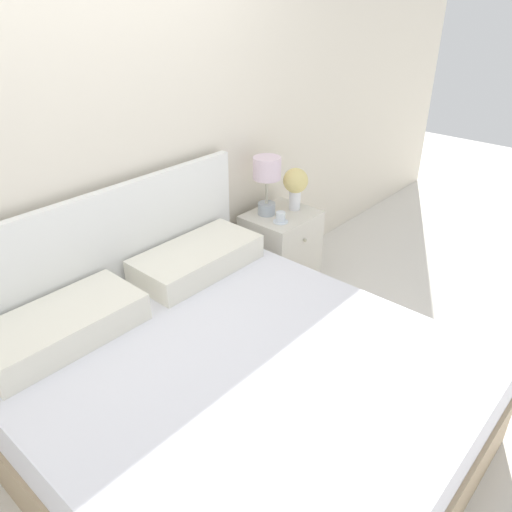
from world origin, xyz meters
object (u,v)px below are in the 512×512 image
at_px(bed, 227,393).
at_px(flower_vase, 296,184).
at_px(table_lamp, 267,176).
at_px(nightstand, 280,253).
at_px(teacup, 281,218).

distance_m(bed, flower_vase, 1.57).
bearing_deg(flower_vase, table_lamp, 154.50).
xyz_separation_m(nightstand, teacup, (-0.11, -0.08, 0.33)).
xyz_separation_m(nightstand, flower_vase, (0.12, -0.02, 0.48)).
height_order(nightstand, flower_vase, flower_vase).
relative_size(nightstand, teacup, 6.08).
distance_m(nightstand, table_lamp, 0.58).
bearing_deg(table_lamp, teacup, -103.66).
relative_size(table_lamp, teacup, 4.00).
xyz_separation_m(table_lamp, teacup, (-0.04, -0.15, -0.24)).
height_order(bed, nightstand, bed).
distance_m(flower_vase, teacup, 0.28).
bearing_deg(table_lamp, flower_vase, -25.50).
bearing_deg(bed, table_lamp, 32.77).
height_order(table_lamp, flower_vase, table_lamp).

